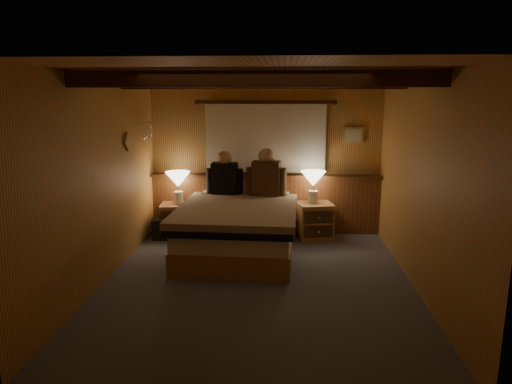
# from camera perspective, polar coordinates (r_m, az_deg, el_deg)

# --- Properties ---
(floor) EXTENTS (4.20, 4.20, 0.00)m
(floor) POSITION_cam_1_polar(r_m,az_deg,el_deg) (5.48, 0.16, -11.19)
(floor) COLOR #575B67
(floor) RESTS_ON ground
(ceiling) EXTENTS (4.20, 4.20, 0.00)m
(ceiling) POSITION_cam_1_polar(r_m,az_deg,el_deg) (5.04, 0.17, 14.78)
(ceiling) COLOR tan
(ceiling) RESTS_ON wall_back
(wall_back) EXTENTS (3.60, 0.00, 3.60)m
(wall_back) POSITION_cam_1_polar(r_m,az_deg,el_deg) (7.19, 1.18, 4.39)
(wall_back) COLOR #DC9C4F
(wall_back) RESTS_ON floor
(wall_left) EXTENTS (0.00, 4.20, 4.20)m
(wall_left) POSITION_cam_1_polar(r_m,az_deg,el_deg) (5.53, -18.80, 1.40)
(wall_left) COLOR #DC9C4F
(wall_left) RESTS_ON floor
(wall_right) EXTENTS (0.00, 4.20, 4.20)m
(wall_right) POSITION_cam_1_polar(r_m,az_deg,el_deg) (5.33, 19.88, 0.94)
(wall_right) COLOR #DC9C4F
(wall_right) RESTS_ON floor
(wall_front) EXTENTS (3.60, 0.00, 3.60)m
(wall_front) POSITION_cam_1_polar(r_m,az_deg,el_deg) (3.09, -2.22, -6.10)
(wall_front) COLOR #DC9C4F
(wall_front) RESTS_ON floor
(wainscot) EXTENTS (3.60, 0.23, 0.94)m
(wainscot) POSITION_cam_1_polar(r_m,az_deg,el_deg) (7.26, 1.14, -1.28)
(wainscot) COLOR brown
(wainscot) RESTS_ON wall_back
(curtain_window) EXTENTS (2.18, 0.09, 1.11)m
(curtain_window) POSITION_cam_1_polar(r_m,az_deg,el_deg) (7.09, 1.17, 6.89)
(curtain_window) COLOR #422210
(curtain_window) RESTS_ON wall_back
(ceiling_beams) EXTENTS (3.60, 1.65, 0.16)m
(ceiling_beams) POSITION_cam_1_polar(r_m,az_deg,el_deg) (5.18, 0.27, 13.71)
(ceiling_beams) COLOR #422210
(ceiling_beams) RESTS_ON ceiling
(coat_rail) EXTENTS (0.05, 0.55, 0.24)m
(coat_rail) POSITION_cam_1_polar(r_m,az_deg,el_deg) (6.92, -13.50, 7.65)
(coat_rail) COLOR silver
(coat_rail) RESTS_ON wall_left
(framed_print) EXTENTS (0.30, 0.04, 0.25)m
(framed_print) POSITION_cam_1_polar(r_m,az_deg,el_deg) (7.20, 12.06, 6.94)
(framed_print) COLOR tan
(framed_print) RESTS_ON wall_back
(bed) EXTENTS (1.64, 2.07, 0.69)m
(bed) POSITION_cam_1_polar(r_m,az_deg,el_deg) (6.29, -2.23, -4.59)
(bed) COLOR #A87948
(bed) RESTS_ON floor
(nightstand_left) EXTENTS (0.49, 0.45, 0.50)m
(nightstand_left) POSITION_cam_1_polar(r_m,az_deg,el_deg) (7.26, -9.99, -3.40)
(nightstand_left) COLOR #A87948
(nightstand_left) RESTS_ON floor
(nightstand_right) EXTENTS (0.58, 0.54, 0.55)m
(nightstand_right) POSITION_cam_1_polar(r_m,az_deg,el_deg) (7.05, 7.36, -3.57)
(nightstand_right) COLOR #A87948
(nightstand_right) RESTS_ON floor
(lamp_left) EXTENTS (0.38, 0.38, 0.50)m
(lamp_left) POSITION_cam_1_polar(r_m,az_deg,el_deg) (7.15, -9.72, 1.33)
(lamp_left) COLOR silver
(lamp_left) RESTS_ON nightstand_left
(lamp_right) EXTENTS (0.38, 0.38, 0.49)m
(lamp_right) POSITION_cam_1_polar(r_m,az_deg,el_deg) (6.92, 7.16, 1.41)
(lamp_right) COLOR silver
(lamp_right) RESTS_ON nightstand_right
(person_left) EXTENTS (0.56, 0.23, 0.68)m
(person_left) POSITION_cam_1_polar(r_m,az_deg,el_deg) (6.90, -3.95, 1.98)
(person_left) COLOR black
(person_left) RESTS_ON bed
(person_right) EXTENTS (0.60, 0.29, 0.73)m
(person_right) POSITION_cam_1_polar(r_m,az_deg,el_deg) (6.78, 1.29, 2.03)
(person_right) COLOR #48301C
(person_right) RESTS_ON bed
(duffel_bag) EXTENTS (0.55, 0.37, 0.37)m
(duffel_bag) POSITION_cam_1_polar(r_m,az_deg,el_deg) (7.15, -10.69, -4.38)
(duffel_bag) COLOR black
(duffel_bag) RESTS_ON floor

